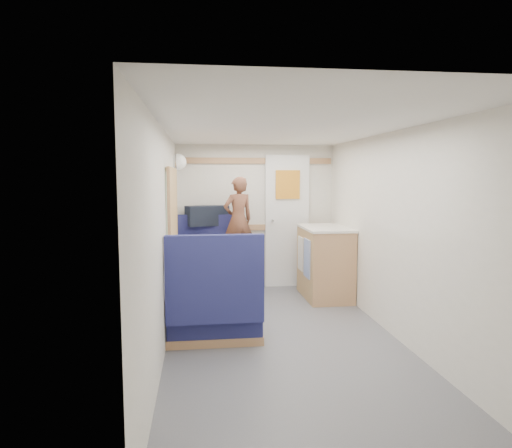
{
  "coord_description": "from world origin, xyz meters",
  "views": [
    {
      "loc": [
        -0.78,
        -4.1,
        1.57
      ],
      "look_at": [
        -0.16,
        0.9,
        1.04
      ],
      "focal_mm": 32.0,
      "sensor_mm": 36.0,
      "label": 1
    }
  ],
  "objects": [
    {
      "name": "wall_right",
      "position": [
        1.1,
        0.0,
        1.0
      ],
      "size": [
        0.02,
        4.5,
        2.0
      ],
      "primitive_type": "cube",
      "color": "silver",
      "rests_on": "floor"
    },
    {
      "name": "oak_trim_high",
      "position": [
        0.0,
        2.23,
        1.78
      ],
      "size": [
        2.15,
        0.02,
        0.08
      ],
      "primitive_type": "cube",
      "color": "#AD864E",
      "rests_on": "wall_back"
    },
    {
      "name": "duffel_bag",
      "position": [
        -0.68,
        2.12,
        1.03
      ],
      "size": [
        0.61,
        0.42,
        0.27
      ],
      "primitive_type": "cube",
      "rotation": [
        0.0,
        0.0,
        0.31
      ],
      "color": "black",
      "rests_on": "ledge"
    },
    {
      "name": "pepper_grinder",
      "position": [
        -0.59,
        1.09,
        0.77
      ],
      "size": [
        0.04,
        0.04,
        0.1
      ],
      "primitive_type": "cylinder",
      "color": "black",
      "rests_on": "dinette_table"
    },
    {
      "name": "wall_left",
      "position": [
        -1.1,
        0.0,
        1.0
      ],
      "size": [
        0.02,
        4.5,
        2.0
      ],
      "primitive_type": "cube",
      "color": "silver",
      "rests_on": "floor"
    },
    {
      "name": "dinette_table",
      "position": [
        -0.65,
        1.0,
        0.57
      ],
      "size": [
        0.62,
        0.92,
        0.72
      ],
      "color": "white",
      "rests_on": "floor"
    },
    {
      "name": "tumbler_right",
      "position": [
        -0.69,
        1.17,
        0.78
      ],
      "size": [
        0.07,
        0.07,
        0.12
      ],
      "primitive_type": "cylinder",
      "color": "white",
      "rests_on": "dinette_table"
    },
    {
      "name": "bench_far",
      "position": [
        -0.65,
        1.86,
        0.3
      ],
      "size": [
        0.9,
        0.59,
        1.05
      ],
      "color": "#17184B",
      "rests_on": "floor"
    },
    {
      "name": "oak_trim_low",
      "position": [
        0.0,
        2.23,
        0.85
      ],
      "size": [
        2.15,
        0.02,
        0.08
      ],
      "primitive_type": "cube",
      "color": "#AD864E",
      "rests_on": "wall_back"
    },
    {
      "name": "tray",
      "position": [
        -0.57,
        0.8,
        0.73
      ],
      "size": [
        0.36,
        0.42,
        0.02
      ],
      "primitive_type": "cube",
      "rotation": [
        0.0,
        0.0,
        -0.28
      ],
      "color": "white",
      "rests_on": "dinette_table"
    },
    {
      "name": "tumbler_left",
      "position": [
        -0.8,
        0.65,
        0.78
      ],
      "size": [
        0.07,
        0.07,
        0.12
      ],
      "primitive_type": "cylinder",
      "color": "silver",
      "rests_on": "dinette_table"
    },
    {
      "name": "side_window",
      "position": [
        -1.08,
        1.0,
        1.25
      ],
      "size": [
        0.04,
        1.3,
        0.72
      ],
      "primitive_type": "cube",
      "color": "#92A088",
      "rests_on": "wall_left"
    },
    {
      "name": "bread_loaf",
      "position": [
        -0.43,
        1.37,
        0.77
      ],
      "size": [
        0.17,
        0.27,
        0.11
      ],
      "primitive_type": "cube",
      "rotation": [
        0.0,
        0.0,
        0.1
      ],
      "color": "brown",
      "rests_on": "dinette_table"
    },
    {
      "name": "floor",
      "position": [
        0.0,
        0.0,
        0.0
      ],
      "size": [
        4.5,
        4.5,
        0.0
      ],
      "primitive_type": "plane",
      "color": "#515156",
      "rests_on": "ground"
    },
    {
      "name": "dome_light",
      "position": [
        -1.04,
        1.85,
        1.75
      ],
      "size": [
        0.2,
        0.2,
        0.2
      ],
      "primitive_type": "sphere",
      "color": "white",
      "rests_on": "wall_left"
    },
    {
      "name": "ceiling",
      "position": [
        0.0,
        0.0,
        2.0
      ],
      "size": [
        4.5,
        4.5,
        0.0
      ],
      "primitive_type": "plane",
      "rotation": [
        3.14,
        0.0,
        0.0
      ],
      "color": "silver",
      "rests_on": "wall_back"
    },
    {
      "name": "wine_glass",
      "position": [
        -0.67,
        0.8,
        0.84
      ],
      "size": [
        0.08,
        0.08,
        0.17
      ],
      "color": "white",
      "rests_on": "dinette_table"
    },
    {
      "name": "bench_near",
      "position": [
        -0.65,
        0.14,
        0.3
      ],
      "size": [
        0.9,
        0.59,
        1.05
      ],
      "color": "#17184B",
      "rests_on": "floor"
    },
    {
      "name": "galley_counter",
      "position": [
        0.82,
        1.55,
        0.47
      ],
      "size": [
        0.57,
        0.92,
        0.92
      ],
      "color": "#AD864E",
      "rests_on": "floor"
    },
    {
      "name": "beer_glass",
      "position": [
        -0.52,
        1.01,
        0.77
      ],
      "size": [
        0.06,
        0.06,
        0.09
      ],
      "primitive_type": "cylinder",
      "color": "brown",
      "rests_on": "dinette_table"
    },
    {
      "name": "rear_door",
      "position": [
        0.45,
        2.22,
        0.97
      ],
      "size": [
        0.62,
        0.12,
        1.86
      ],
      "color": "white",
      "rests_on": "wall_back"
    },
    {
      "name": "orange_fruit",
      "position": [
        -0.5,
        0.87,
        0.78
      ],
      "size": [
        0.08,
        0.08,
        0.08
      ],
      "primitive_type": "sphere",
      "color": "orange",
      "rests_on": "tray"
    },
    {
      "name": "wall_back",
      "position": [
        0.0,
        2.25,
        1.0
      ],
      "size": [
        2.2,
        0.02,
        2.0
      ],
      "primitive_type": "cube",
      "color": "silver",
      "rests_on": "floor"
    },
    {
      "name": "ledge",
      "position": [
        -0.65,
        2.12,
        0.88
      ],
      "size": [
        0.9,
        0.14,
        0.04
      ],
      "primitive_type": "cube",
      "color": "#AD864E",
      "rests_on": "bench_far"
    },
    {
      "name": "person",
      "position": [
        -0.28,
        1.77,
        1.01
      ],
      "size": [
        0.47,
        0.4,
        1.11
      ],
      "primitive_type": "imported",
      "rotation": [
        0.0,
        0.0,
        3.51
      ],
      "color": "brown",
      "rests_on": "bench_far"
    },
    {
      "name": "cheese_block",
      "position": [
        -0.55,
        0.7,
        0.76
      ],
      "size": [
        0.1,
        0.06,
        0.03
      ],
      "primitive_type": "cube",
      "rotation": [
        0.0,
        0.0,
        0.0
      ],
      "color": "#E7E185",
      "rests_on": "tray"
    }
  ]
}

